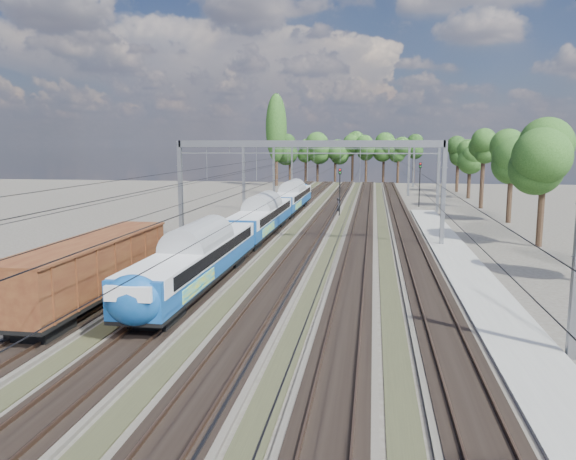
# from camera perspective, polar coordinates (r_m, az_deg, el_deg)

# --- Properties ---
(ground) EXTENTS (220.00, 220.00, 0.00)m
(ground) POSITION_cam_1_polar(r_m,az_deg,el_deg) (21.09, -7.99, -15.67)
(ground) COLOR #47423A
(ground) RESTS_ON ground
(track_bed) EXTENTS (21.00, 130.00, 0.34)m
(track_bed) POSITION_cam_1_polar(r_m,az_deg,el_deg) (64.20, 3.51, 1.03)
(track_bed) COLOR #47423A
(track_bed) RESTS_ON ground
(platform) EXTENTS (3.00, 70.00, 0.30)m
(platform) POSITION_cam_1_polar(r_m,az_deg,el_deg) (39.82, 17.65, -4.06)
(platform) COLOR gray
(platform) RESTS_ON ground
(catenary) EXTENTS (25.65, 130.00, 9.00)m
(catenary) POSITION_cam_1_polar(r_m,az_deg,el_deg) (71.30, 4.39, 6.87)
(catenary) COLOR slate
(catenary) RESTS_ON ground
(tree_belt) EXTENTS (39.45, 98.28, 11.57)m
(tree_belt) POSITION_cam_1_polar(r_m,az_deg,el_deg) (111.22, 8.80, 8.30)
(tree_belt) COLOR black
(tree_belt) RESTS_ON ground
(poplar) EXTENTS (4.40, 4.40, 19.04)m
(poplar) POSITION_cam_1_polar(r_m,az_deg,el_deg) (118.15, -1.20, 10.28)
(poplar) COLOR black
(poplar) RESTS_ON ground
(emu_train) EXTENTS (2.76, 58.51, 4.04)m
(emu_train) POSITION_cam_1_polar(r_m,az_deg,el_deg) (52.00, -2.68, 1.75)
(emu_train) COLOR black
(emu_train) RESTS_ON ground
(freight_boxcar) EXTENTS (2.86, 13.82, 3.56)m
(freight_boxcar) POSITION_cam_1_polar(r_m,az_deg,el_deg) (31.57, -19.27, -3.67)
(freight_boxcar) COLOR black
(freight_boxcar) RESTS_ON ground
(worker) EXTENTS (0.63, 0.81, 1.95)m
(worker) POSITION_cam_1_polar(r_m,az_deg,el_deg) (71.67, 5.15, 2.52)
(worker) COLOR black
(worker) RESTS_ON ground
(signal_near) EXTENTS (0.38, 0.35, 5.75)m
(signal_near) POSITION_cam_1_polar(r_m,az_deg,el_deg) (68.72, 5.29, 4.48)
(signal_near) COLOR black
(signal_near) RESTS_ON ground
(signal_far) EXTENTS (0.40, 0.36, 6.16)m
(signal_far) POSITION_cam_1_polar(r_m,az_deg,el_deg) (80.38, 13.25, 5.08)
(signal_far) COLOR black
(signal_far) RESTS_ON ground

